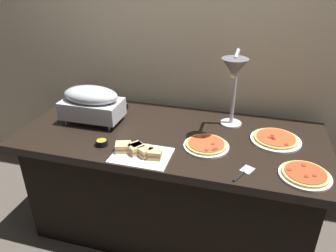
{
  "coord_description": "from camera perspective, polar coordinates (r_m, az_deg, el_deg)",
  "views": [
    {
      "loc": [
        0.46,
        -1.7,
        1.72
      ],
      "look_at": [
        -0.02,
        0.0,
        0.81
      ],
      "focal_mm": 33.99,
      "sensor_mm": 36.0,
      "label": 1
    }
  ],
  "objects": [
    {
      "name": "ground_plane",
      "position": [
        2.46,
        0.49,
        -17.08
      ],
      "size": [
        8.0,
        8.0,
        0.0
      ],
      "primitive_type": "plane",
      "color": "#4C443D"
    },
    {
      "name": "back_wall",
      "position": [
        2.31,
        4.01,
        14.18
      ],
      "size": [
        4.4,
        0.04,
        2.4
      ],
      "primitive_type": "cube",
      "color": "#C6B593",
      "rests_on": "ground_plane"
    },
    {
      "name": "buffet_table",
      "position": [
        2.21,
        0.54,
        -9.91
      ],
      "size": [
        1.9,
        0.84,
        0.76
      ],
      "color": "black",
      "rests_on": "ground_plane"
    },
    {
      "name": "chafing_dish",
      "position": [
        2.15,
        -13.55,
        4.15
      ],
      "size": [
        0.39,
        0.22,
        0.25
      ],
      "color": "#B7BABF",
      "rests_on": "buffet_table"
    },
    {
      "name": "heat_lamp",
      "position": [
        1.86,
        11.77,
        8.99
      ],
      "size": [
        0.15,
        0.34,
        0.51
      ],
      "color": "#B7BABF",
      "rests_on": "buffet_table"
    },
    {
      "name": "pizza_plate_front",
      "position": [
        1.75,
        23.36,
        -8.01
      ],
      "size": [
        0.26,
        0.26,
        0.03
      ],
      "color": "white",
      "rests_on": "buffet_table"
    },
    {
      "name": "pizza_plate_center",
      "position": [
        2.02,
        18.74,
        -2.25
      ],
      "size": [
        0.3,
        0.3,
        0.03
      ],
      "color": "white",
      "rests_on": "buffet_table"
    },
    {
      "name": "pizza_plate_raised_stand",
      "position": [
        1.87,
        6.88,
        -3.42
      ],
      "size": [
        0.27,
        0.27,
        0.03
      ],
      "color": "white",
      "rests_on": "buffet_table"
    },
    {
      "name": "sandwich_platter",
      "position": [
        1.78,
        -5.15,
        -4.68
      ],
      "size": [
        0.32,
        0.24,
        0.06
      ],
      "color": "white",
      "rests_on": "buffet_table"
    },
    {
      "name": "sauce_cup_near",
      "position": [
        2.37,
        -7.95,
        3.65
      ],
      "size": [
        0.07,
        0.07,
        0.04
      ],
      "color": "black",
      "rests_on": "buffet_table"
    },
    {
      "name": "sauce_cup_far",
      "position": [
        1.91,
        -11.81,
        -2.91
      ],
      "size": [
        0.07,
        0.07,
        0.03
      ],
      "color": "black",
      "rests_on": "buffet_table"
    },
    {
      "name": "serving_spatula",
      "position": [
        1.69,
        13.36,
        -8.19
      ],
      "size": [
        0.11,
        0.17,
        0.01
      ],
      "color": "#B7BABF",
      "rests_on": "buffet_table"
    }
  ]
}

